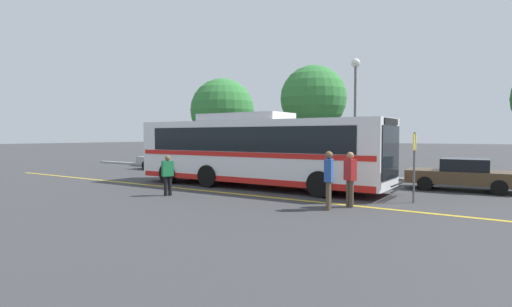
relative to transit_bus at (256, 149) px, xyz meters
The scene contains 15 objects.
ground_plane 1.76m from the transit_bus, 124.60° to the left, with size 220.00×220.00×0.00m, color #38383A.
lane_strip_0 2.78m from the transit_bus, 89.63° to the right, with size 0.20×31.82×0.01m, color gold.
curb_strip 6.32m from the transit_bus, 89.87° to the left, with size 39.82×0.36×0.15m, color #99999E.
transit_bus is the anchor object (origin of this frame).
parked_car_0 10.92m from the transit_bus, 156.47° to the left, with size 4.74×2.01×1.35m.
parked_car_1 5.52m from the transit_bus, 126.78° to the left, with size 4.27×1.83×1.39m.
parked_car_2 5.11m from the transit_bus, 61.95° to the left, with size 4.58×2.17×1.60m.
parked_car_3 8.89m from the transit_bus, 26.56° to the left, with size 4.43×2.19×1.35m.
pedestrian_0 5.95m from the transit_bus, 25.12° to the right, with size 0.47×0.42×1.79m.
pedestrian_1 6.02m from the transit_bus, 33.88° to the right, with size 0.31×0.46×1.84m.
pedestrian_2 4.35m from the transit_bus, 108.85° to the right, with size 0.38×0.47×1.55m.
bus_stop_sign 6.91m from the transit_bus, ahead, with size 0.07×0.40×2.43m.
street_lamp 7.72m from the transit_bus, 72.43° to the left, with size 0.50×0.50×6.61m.
tree_0 14.60m from the transit_bus, 134.51° to the left, with size 5.08×5.08×6.88m.
tree_2 10.64m from the transit_bus, 101.05° to the left, with size 4.49×4.49×7.10m.
Camera 1 is at (10.20, -15.23, 2.32)m, focal length 28.00 mm.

